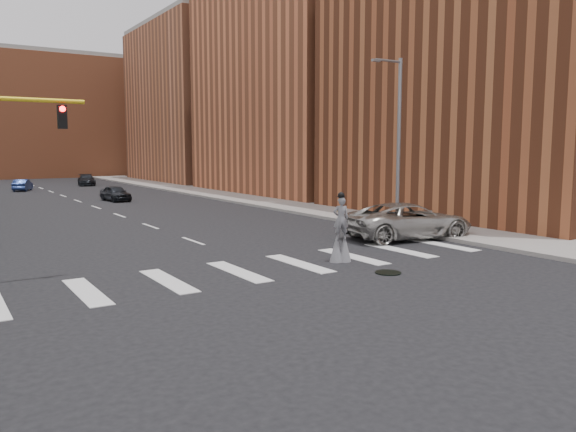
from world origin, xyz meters
The scene contains 13 objects.
ground_plane centered at (0.00, 0.00, 0.00)m, with size 160.00×160.00×0.00m, color black.
sidewalk_right centered at (12.50, 25.00, 0.09)m, with size 5.00×90.00×0.18m, color gray.
manhole centered at (3.00, -2.00, 0.02)m, with size 0.90×0.90×0.04m, color black.
building_near centered at (22.00, 8.00, 11.00)m, with size 16.00×20.00×22.00m, color brown.
building_mid centered at (22.00, 30.00, 12.00)m, with size 16.00×22.00×24.00m, color #C1653C.
building_far centered at (22.00, 54.00, 10.00)m, with size 16.00×22.00×20.00m, color #B46542.
building_backdrop centered at (6.00, 78.00, 9.00)m, with size 26.00×14.00×18.00m, color #C1653C.
streetlight centered at (10.90, 6.00, 4.90)m, with size 2.05×0.20×9.00m.
stilt_performer centered at (2.84, 0.48, 1.02)m, with size 0.82×0.64×2.67m.
suv_crossing centered at (9.00, 3.12, 0.86)m, with size 2.87×6.22×1.73m, color #A29F99.
car_near centered at (2.64, 30.30, 0.64)m, with size 1.50×3.74×1.27m, color black.
car_mid centered at (-2.22, 46.73, 0.59)m, with size 1.26×3.60×1.19m, color navy.
car_far centered at (5.33, 52.10, 0.65)m, with size 1.83×4.50×1.31m, color black.
Camera 1 is at (-10.20, -16.20, 4.29)m, focal length 35.00 mm.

